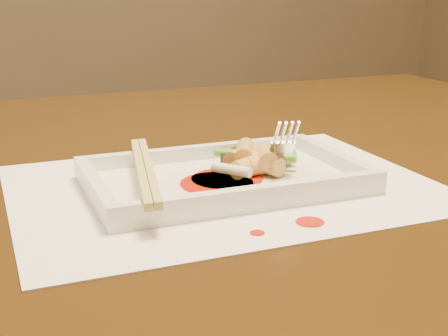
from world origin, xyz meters
name	(u,v)px	position (x,y,z in m)	size (l,w,h in m)	color
table	(148,246)	(0.00, 0.00, 0.65)	(1.40, 0.90, 0.75)	black
placemat	(224,186)	(0.05, -0.12, 0.75)	(0.40, 0.30, 0.00)	white
sauce_splatter_a	(310,222)	(0.08, -0.23, 0.75)	(0.02, 0.02, 0.00)	#B81605
sauce_splatter_b	(257,233)	(0.03, -0.24, 0.75)	(0.01, 0.01, 0.00)	#B81605
plate_base	(224,182)	(0.05, -0.12, 0.76)	(0.26, 0.16, 0.01)	white
plate_rim_far	(198,152)	(0.05, -0.04, 0.77)	(0.26, 0.01, 0.01)	white
plate_rim_near	(256,194)	(0.05, -0.19, 0.77)	(0.26, 0.01, 0.01)	white
plate_rim_left	(95,186)	(-0.08, -0.12, 0.77)	(0.01, 0.14, 0.01)	white
plate_rim_right	(335,158)	(0.17, -0.12, 0.77)	(0.01, 0.14, 0.01)	white
veg_piece	(241,156)	(0.08, -0.08, 0.77)	(0.04, 0.03, 0.01)	black
scallion_white	(232,170)	(0.05, -0.13, 0.77)	(0.01, 0.01, 0.04)	#EAEACC
scallion_green	(255,155)	(0.09, -0.10, 0.77)	(0.01, 0.01, 0.09)	#3A9C19
chopstick_a	(141,170)	(-0.03, -0.12, 0.78)	(0.01, 0.20, 0.01)	tan
chopstick_b	(149,169)	(-0.03, -0.12, 0.78)	(0.01, 0.20, 0.01)	tan
fork	(282,94)	(0.12, -0.10, 0.83)	(0.09, 0.10, 0.14)	silver
sauce_blob_0	(217,183)	(0.04, -0.13, 0.76)	(0.07, 0.07, 0.00)	#B81605
sauce_blob_1	(227,179)	(0.05, -0.12, 0.76)	(0.07, 0.07, 0.00)	#B81605
rice_cake_0	(273,158)	(0.11, -0.10, 0.77)	(0.02, 0.02, 0.05)	#DDBF67
rice_cake_1	(264,164)	(0.09, -0.12, 0.77)	(0.02, 0.02, 0.04)	#DDBF67
rice_cake_2	(266,157)	(0.09, -0.12, 0.78)	(0.02, 0.02, 0.04)	#DDBF67
rice_cake_3	(251,165)	(0.08, -0.12, 0.77)	(0.02, 0.02, 0.05)	#DDBF67
rice_cake_4	(241,157)	(0.08, -0.09, 0.77)	(0.02, 0.02, 0.04)	#DDBF67
rice_cake_5	(245,152)	(0.08, -0.09, 0.78)	(0.02, 0.02, 0.05)	#DDBF67
rice_cake_6	(257,157)	(0.09, -0.09, 0.77)	(0.02, 0.02, 0.05)	#DDBF67
rice_cake_7	(263,164)	(0.09, -0.12, 0.77)	(0.02, 0.02, 0.04)	#DDBF67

